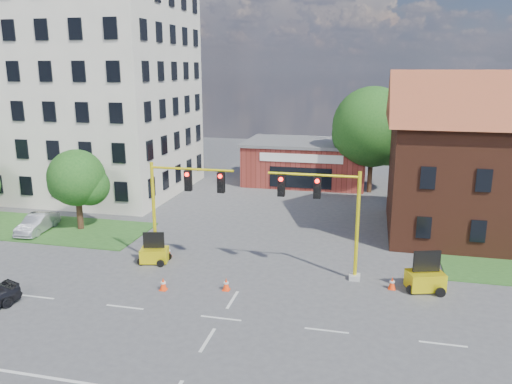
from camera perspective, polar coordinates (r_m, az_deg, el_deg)
ground at (r=24.50m, az=-4.02°, el=-14.20°), size 120.00×120.00×0.00m
grass_verge_nw at (r=42.10m, az=-26.65°, el=-3.41°), size 22.00×6.00×0.08m
lane_markings at (r=22.03m, az=-6.43°, el=-17.74°), size 60.00×36.00×0.01m
office_block at (r=50.11m, az=-19.20°, el=11.82°), size 18.40×15.40×20.60m
brick_shop at (r=51.84m, az=5.75°, el=3.49°), size 12.40×8.40×4.30m
tree_large at (r=47.98m, az=13.62°, el=6.93°), size 7.83×7.46×9.97m
tree_nw_front at (r=38.02m, az=-19.48°, el=1.30°), size 4.29×4.08×5.94m
signal_mast_west at (r=29.72m, az=-8.78°, el=-1.06°), size 5.30×0.60×6.20m
signal_mast_east at (r=27.74m, az=8.18°, el=-2.14°), size 5.30×0.60×6.20m
trailer_west at (r=31.18m, az=-11.54°, el=-6.91°), size 1.85×1.45×1.86m
trailer_east at (r=28.39m, az=18.78°, el=-9.36°), size 2.16×1.75×2.13m
cone_a at (r=27.54m, az=-10.56°, el=-10.30°), size 0.40×0.40×0.70m
cone_b at (r=32.01m, az=-9.99°, el=-6.74°), size 0.40×0.40×0.70m
cone_c at (r=27.11m, az=-3.43°, el=-10.48°), size 0.40×0.40×0.70m
cone_d at (r=28.16m, az=15.29°, el=-10.01°), size 0.40×0.40×0.70m
pickup_white at (r=38.26m, az=18.94°, el=-3.19°), size 5.52×2.74×1.50m
sedan_silver_front at (r=39.31m, az=-23.71°, el=-3.31°), size 1.86×4.18×1.33m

